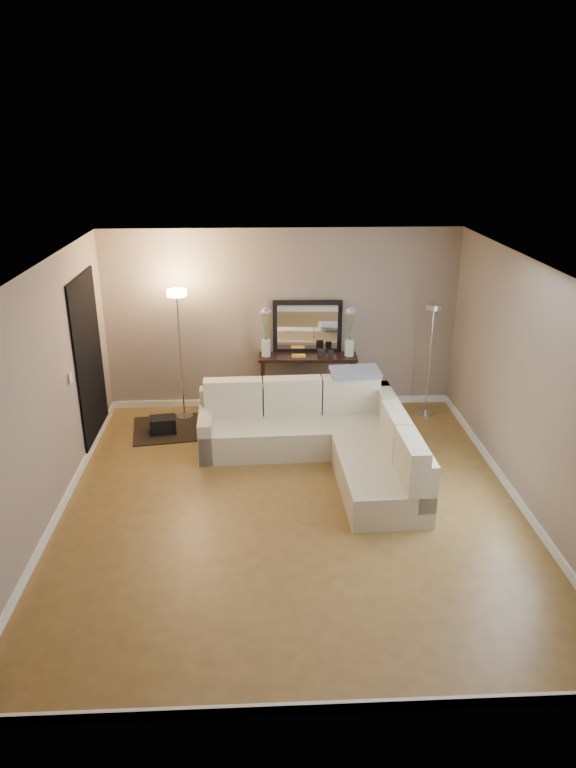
{
  "coord_description": "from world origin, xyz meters",
  "views": [
    {
      "loc": [
        -0.32,
        -6.07,
        3.83
      ],
      "look_at": [
        0.0,
        0.8,
        1.1
      ],
      "focal_mm": 30.0,
      "sensor_mm": 36.0,
      "label": 1
    }
  ],
  "objects_px": {
    "console_table": "(301,380)",
    "floor_lamp_unlit": "(431,338)",
    "sectional_sofa": "(326,436)",
    "floor_lamp_lit": "(179,329)"
  },
  "relations": [
    {
      "from": "console_table",
      "to": "floor_lamp_unlit",
      "type": "relative_size",
      "value": 0.86
    },
    {
      "from": "sectional_sofa",
      "to": "console_table",
      "type": "xyz_separation_m",
      "value": [
        -0.21,
        1.5,
        0.16
      ]
    },
    {
      "from": "floor_lamp_lit",
      "to": "sectional_sofa",
      "type": "bearing_deg",
      "value": -35.64
    },
    {
      "from": "floor_lamp_lit",
      "to": "floor_lamp_unlit",
      "type": "height_order",
      "value": "floor_lamp_lit"
    },
    {
      "from": "sectional_sofa",
      "to": "floor_lamp_unlit",
      "type": "bearing_deg",
      "value": 39.54
    },
    {
      "from": "sectional_sofa",
      "to": "floor_lamp_lit",
      "type": "xyz_separation_m",
      "value": [
        -1.89,
        1.35,
        0.99
      ]
    },
    {
      "from": "console_table",
      "to": "floor_lamp_unlit",
      "type": "bearing_deg",
      "value": -6.44
    },
    {
      "from": "floor_lamp_unlit",
      "to": "console_table",
      "type": "bearing_deg",
      "value": 173.56
    },
    {
      "from": "console_table",
      "to": "floor_lamp_unlit",
      "type": "distance_m",
      "value": 1.91
    },
    {
      "from": "floor_lamp_lit",
      "to": "floor_lamp_unlit",
      "type": "bearing_deg",
      "value": -0.9
    }
  ]
}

